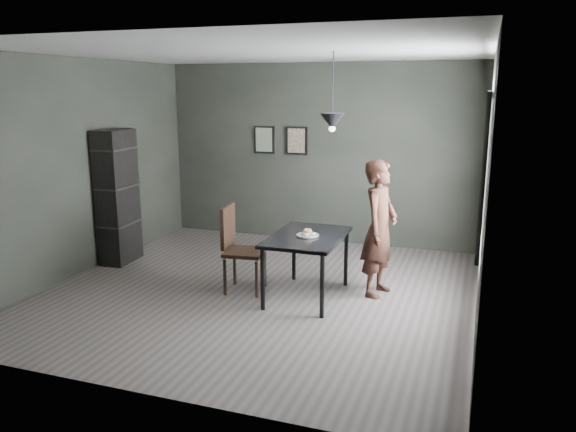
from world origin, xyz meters
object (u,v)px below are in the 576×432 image
(cafe_table, at_px, (307,242))
(white_plate, at_px, (308,236))
(wood_chair, at_px, (237,243))
(shelf_unit, at_px, (117,197))
(pendant_lamp, at_px, (332,121))
(woman, at_px, (379,228))

(cafe_table, relative_size, white_plate, 5.22)
(wood_chair, bearing_deg, shelf_unit, 157.95)
(wood_chair, distance_m, pendant_lamp, 1.83)
(cafe_table, relative_size, shelf_unit, 0.64)
(cafe_table, xyz_separation_m, shelf_unit, (-2.92, 0.48, 0.26))
(wood_chair, relative_size, shelf_unit, 0.56)
(wood_chair, height_order, pendant_lamp, pendant_lamp)
(white_plate, relative_size, pendant_lamp, 0.27)
(cafe_table, bearing_deg, shelf_unit, 170.70)
(cafe_table, height_order, white_plate, white_plate)
(white_plate, height_order, woman, woman)
(shelf_unit, bearing_deg, pendant_lamp, -11.18)
(woman, bearing_deg, white_plate, 129.66)
(cafe_table, bearing_deg, woman, 26.37)
(woman, distance_m, wood_chair, 1.70)
(woman, relative_size, wood_chair, 1.54)
(woman, height_order, pendant_lamp, pendant_lamp)
(white_plate, height_order, shelf_unit, shelf_unit)
(white_plate, bearing_deg, pendant_lamp, 29.68)
(shelf_unit, relative_size, pendant_lamp, 2.15)
(cafe_table, distance_m, pendant_lamp, 1.41)
(woman, bearing_deg, shelf_unit, 99.33)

